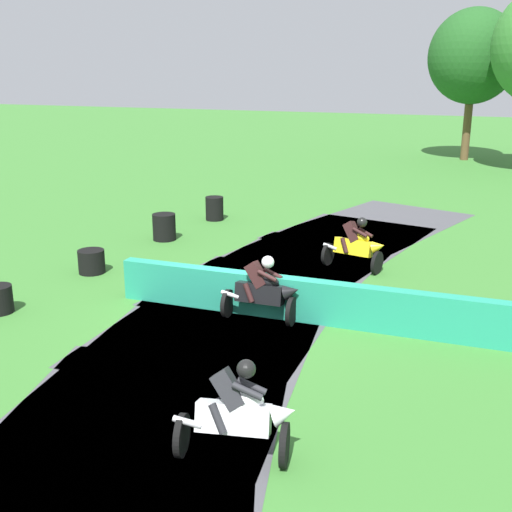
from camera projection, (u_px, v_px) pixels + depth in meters
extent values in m
plane|color=#38752D|center=(235.00, 311.00, 13.81)|extent=(120.00, 120.00, 0.00)
cube|color=#47474C|center=(374.00, 226.00, 21.16)|extent=(6.16, 8.23, 0.01)
cube|color=#47474C|center=(330.00, 245.00, 18.87)|extent=(5.51, 8.00, 0.01)
cube|color=#47474C|center=(284.00, 272.00, 16.41)|extent=(4.80, 7.69, 0.01)
cube|color=#47474C|center=(235.00, 311.00, 13.81)|extent=(4.17, 7.36, 0.01)
cube|color=#47474C|center=(180.00, 370.00, 11.11)|extent=(4.93, 7.75, 0.01)
cube|color=#47474C|center=(111.00, 472.00, 8.33)|extent=(5.63, 8.05, 0.01)
cube|color=#239375|center=(473.00, 322.00, 12.07)|extent=(14.99, 0.44, 0.90)
cylinder|color=black|center=(377.00, 263.00, 16.18)|extent=(0.25, 0.72, 0.72)
cylinder|color=black|center=(328.00, 254.00, 16.93)|extent=(0.25, 0.72, 0.72)
cube|color=yellow|center=(353.00, 247.00, 16.52)|extent=(1.06, 0.58, 0.45)
ellipsoid|color=yellow|center=(361.00, 238.00, 16.40)|extent=(0.50, 0.42, 0.30)
cone|color=yellow|center=(379.00, 246.00, 16.15)|extent=(0.44, 0.43, 0.46)
cylinder|color=#B2B2B7|center=(330.00, 247.00, 16.75)|extent=(0.42, 0.20, 0.17)
cube|color=#331919|center=(353.00, 232.00, 16.53)|extent=(0.53, 0.46, 0.62)
sphere|color=black|center=(362.00, 222.00, 16.38)|extent=(0.26, 0.26, 0.26)
cylinder|color=#331919|center=(366.00, 233.00, 16.52)|extent=(0.43, 0.22, 0.24)
cylinder|color=#331919|center=(360.00, 232.00, 16.22)|extent=(0.43, 0.22, 0.24)
cylinder|color=#331919|center=(350.00, 245.00, 16.77)|extent=(0.27, 0.23, 0.42)
cylinder|color=#331919|center=(344.00, 245.00, 16.47)|extent=(0.27, 0.23, 0.42)
cylinder|color=black|center=(291.00, 312.00, 12.97)|extent=(0.10, 0.69, 0.69)
cylinder|color=black|center=(227.00, 303.00, 13.42)|extent=(0.10, 0.69, 0.69)
cube|color=black|center=(260.00, 293.00, 13.15)|extent=(1.01, 0.36, 0.44)
ellipsoid|color=black|center=(269.00, 282.00, 13.06)|extent=(0.45, 0.32, 0.28)
cone|color=black|center=(292.00, 291.00, 12.92)|extent=(0.40, 0.38, 0.45)
cylinder|color=#B2B2B7|center=(230.00, 295.00, 13.25)|extent=(0.41, 0.11, 0.17)
cube|color=#331919|center=(257.00, 275.00, 13.13)|extent=(0.50, 0.39, 0.60)
sphere|color=white|center=(268.00, 262.00, 13.02)|extent=(0.26, 0.26, 0.26)
cylinder|color=#331919|center=(273.00, 274.00, 13.20)|extent=(0.43, 0.12, 0.24)
cylinder|color=#331919|center=(267.00, 276.00, 12.87)|extent=(0.43, 0.12, 0.24)
cylinder|color=#331919|center=(254.00, 290.00, 13.38)|extent=(0.27, 0.17, 0.42)
cylinder|color=#331919|center=(248.00, 293.00, 13.04)|extent=(0.27, 0.17, 0.42)
cylinder|color=black|center=(284.00, 445.00, 8.43)|extent=(0.24, 0.75, 0.75)
cylinder|color=black|center=(182.00, 435.00, 8.64)|extent=(0.24, 0.75, 0.75)
cube|color=silver|center=(233.00, 418.00, 8.54)|extent=(1.06, 0.58, 0.46)
ellipsoid|color=silver|center=(248.00, 399.00, 8.51)|extent=(0.50, 0.42, 0.31)
cone|color=silver|center=(284.00, 413.00, 8.43)|extent=(0.46, 0.45, 0.48)
cylinder|color=#B2B2B7|center=(187.00, 422.00, 8.51)|extent=(0.42, 0.17, 0.18)
cube|color=#28282D|center=(229.00, 389.00, 8.55)|extent=(0.56, 0.42, 0.63)
sphere|color=black|center=(246.00, 369.00, 8.52)|extent=(0.26, 0.26, 0.26)
cylinder|color=#28282D|center=(252.00, 386.00, 8.68)|extent=(0.44, 0.15, 0.24)
cylinder|color=#28282D|center=(247.00, 391.00, 8.33)|extent=(0.44, 0.15, 0.24)
cylinder|color=#28282D|center=(223.00, 412.00, 8.74)|extent=(0.30, 0.21, 0.42)
cylinder|color=#28282D|center=(218.00, 418.00, 8.39)|extent=(0.30, 0.21, 0.42)
cylinder|color=black|center=(215.00, 217.00, 21.94)|extent=(0.61, 0.61, 0.20)
cylinder|color=black|center=(215.00, 211.00, 21.89)|extent=(0.61, 0.61, 0.20)
cylinder|color=black|center=(214.00, 206.00, 21.83)|extent=(0.61, 0.61, 0.20)
cylinder|color=black|center=(214.00, 200.00, 21.77)|extent=(0.61, 0.61, 0.20)
cylinder|color=black|center=(165.00, 236.00, 19.44)|extent=(0.70, 0.70, 0.20)
cylinder|color=black|center=(164.00, 230.00, 19.38)|extent=(0.70, 0.70, 0.20)
cylinder|color=black|center=(164.00, 224.00, 19.32)|extent=(0.70, 0.70, 0.20)
cylinder|color=black|center=(164.00, 217.00, 19.26)|extent=(0.70, 0.70, 0.20)
cylinder|color=black|center=(92.00, 269.00, 16.34)|extent=(0.67, 0.67, 0.20)
cylinder|color=black|center=(92.00, 261.00, 16.28)|extent=(0.67, 0.67, 0.20)
cylinder|color=black|center=(91.00, 254.00, 16.22)|extent=(0.67, 0.67, 0.20)
cylinder|color=black|center=(0.00, 308.00, 13.71)|extent=(0.58, 0.58, 0.20)
cylinder|color=brown|center=(467.00, 128.00, 35.48)|extent=(0.44, 0.44, 3.53)
ellipsoid|color=#1E511E|center=(474.00, 56.00, 34.39)|extent=(4.81, 4.81, 5.05)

